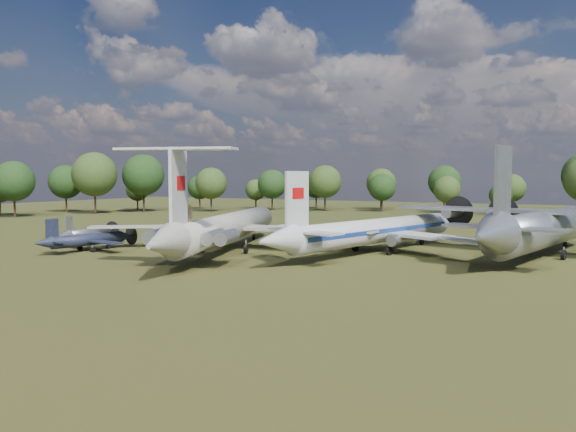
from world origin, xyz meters
The scene contains 7 objects.
ground centered at (0.00, 0.00, 0.00)m, with size 300.00×300.00×0.00m, color #263A13.
il62_airliner centered at (-3.32, -3.84, 2.49)m, with size 39.07×50.79×4.98m, color #B5B5B0, non-canonical shape.
tu104_jet centered at (14.43, 3.99, 2.21)m, with size 33.10×44.13×4.41m, color silver, non-canonical shape.
an12_transport centered at (33.73, 9.79, 2.83)m, with size 38.50×43.03×5.66m, color #AAACB2, non-canonical shape.
small_prop_west centered at (-19.70, -12.54, 1.15)m, with size 11.46×15.63×2.29m, color #161D31, non-canonical shape.
small_prop_northwest centered at (-27.62, -5.15, 1.07)m, with size 10.66×14.53×2.13m, color #A0A3A8, non-canonical shape.
person_on_il62 centered at (0.74, -17.18, 5.91)m, with size 0.68×0.45×1.86m, color #9C6F4F.
Camera 1 is at (38.11, -65.24, 9.80)m, focal length 35.00 mm.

